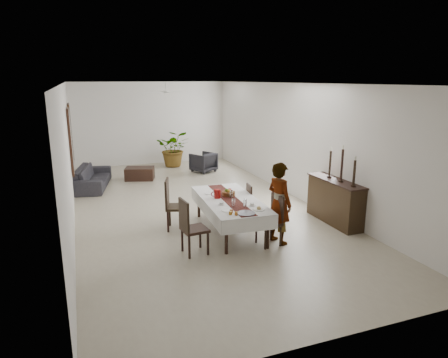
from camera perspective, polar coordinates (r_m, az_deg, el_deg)
floor at (r=10.68m, az=-4.28°, el=-3.96°), size 6.00×12.00×0.00m
ceiling at (r=10.15m, az=-4.61°, el=13.47°), size 6.00×12.00×0.02m
wall_back at (r=16.10m, az=-10.40°, el=7.82°), size 6.00×0.02×3.20m
wall_front at (r=4.98m, az=15.13°, el=-6.47°), size 6.00×0.02×3.20m
wall_left at (r=9.92m, az=-21.36°, el=3.23°), size 0.02×12.00×3.20m
wall_right at (r=11.47m, az=10.18°, el=5.35°), size 0.02×12.00×3.20m
dining_table_top at (r=8.77m, az=0.84°, el=-3.09°), size 1.11×2.41×0.05m
table_leg_fl at (r=7.76m, az=0.35°, el=-8.32°), size 0.07×0.07×0.69m
table_leg_fr at (r=8.05m, az=6.29°, el=-7.58°), size 0.07×0.07×0.69m
table_leg_bl at (r=9.80m, az=-3.62°, el=-3.51°), size 0.07×0.07×0.69m
table_leg_br at (r=10.03m, az=1.21°, el=-3.07°), size 0.07×0.07×0.69m
tablecloth_top at (r=8.76m, az=0.84°, el=-2.90°), size 1.30×2.60×0.01m
tablecloth_drape_left at (r=8.65m, az=-2.80°, el=-4.13°), size 0.15×2.54×0.30m
tablecloth_drape_right at (r=8.99m, az=4.34°, el=-3.44°), size 0.15×2.54×0.30m
tablecloth_drape_near at (r=7.68m, az=3.78°, el=-6.56°), size 1.16×0.07×0.30m
tablecloth_drape_far at (r=9.96m, az=-1.41°, el=-1.65°), size 1.16×0.07×0.30m
table_runner at (r=8.76m, az=0.84°, el=-2.85°), size 0.48×2.48×0.00m
red_pitcher at (r=8.80m, az=-0.98°, el=-2.12°), size 0.16×0.16×0.20m
pitcher_handle at (r=8.78m, az=-1.50°, el=-2.16°), size 0.12×0.03×0.12m
wine_glass_near at (r=8.19m, az=3.02°, el=-3.48°), size 0.07×0.07×0.17m
wine_glass_mid at (r=8.21m, az=1.36°, el=-3.42°), size 0.07×0.07×0.17m
wine_glass_far at (r=8.80m, az=1.05°, el=-2.22°), size 0.07×0.07×0.17m
teacup_right at (r=8.32m, az=4.05°, el=-3.62°), size 0.09×0.09×0.06m
saucer_right at (r=8.32m, az=4.04°, el=-3.78°), size 0.15×0.15×0.01m
teacup_left at (r=8.35m, az=-0.36°, el=-3.51°), size 0.09×0.09×0.06m
saucer_left at (r=8.36m, az=-0.35°, el=-3.66°), size 0.15×0.15×0.01m
plate_near_right at (r=8.07m, az=5.00°, el=-4.36°), size 0.24×0.24×0.01m
bread_near_right at (r=8.06m, az=5.00°, el=-4.18°), size 0.09×0.09×0.09m
plate_near_left at (r=8.00m, az=0.47°, el=-4.48°), size 0.24×0.24×0.01m
plate_far_left at (r=9.17m, az=-2.08°, el=-2.04°), size 0.24×0.24×0.01m
serving_tray at (r=7.83m, az=3.19°, el=-4.91°), size 0.35×0.35×0.02m
jam_jar_a at (r=7.72m, az=1.76°, el=-4.95°), size 0.06×0.06×0.07m
jam_jar_b at (r=7.75m, az=0.92°, el=-4.88°), size 0.06×0.06×0.07m
jam_jar_c at (r=7.85m, az=1.04°, el=-4.62°), size 0.06×0.06×0.07m
fruit_basket at (r=8.98m, az=0.66°, el=-2.10°), size 0.30×0.30×0.10m
fruit_red at (r=8.99m, az=0.80°, el=-1.60°), size 0.09×0.09×0.09m
fruit_green at (r=8.98m, az=0.36°, el=-1.62°), size 0.08×0.08×0.08m
fruit_yellow at (r=8.92m, az=0.76°, el=-1.73°), size 0.08×0.08×0.08m
chair_right_near_seat at (r=8.20m, az=6.39°, el=-6.32°), size 0.48×0.48×0.05m
chair_right_near_leg_fl at (r=8.24m, az=8.08°, el=-8.08°), size 0.05×0.05×0.43m
chair_right_near_leg_fr at (r=8.51m, az=6.74°, el=-7.28°), size 0.05×0.05×0.43m
chair_right_near_leg_bl at (r=8.06m, az=5.93°, el=-8.53°), size 0.05×0.05×0.43m
chair_right_near_leg_br at (r=8.34m, az=4.63°, el=-7.69°), size 0.05×0.05×0.43m
chair_right_near_back at (r=8.20m, az=7.63°, el=-4.13°), size 0.08×0.44×0.56m
chair_right_far_seat at (r=9.35m, az=2.53°, el=-3.96°), size 0.44×0.44×0.04m
chair_right_far_leg_fl at (r=9.31m, az=3.74°, el=-5.45°), size 0.04×0.04×0.39m
chair_right_far_leg_fr at (r=9.60m, az=3.18°, el=-4.83°), size 0.04×0.04×0.39m
chair_right_far_leg_bl at (r=9.23m, az=1.82°, el=-5.61°), size 0.04×0.04×0.39m
chair_right_far_leg_br at (r=9.52m, az=1.32°, el=-4.98°), size 0.04×0.04×0.39m
chair_right_far_back at (r=9.31m, az=3.61°, el=-2.32°), size 0.08×0.39×0.50m
chair_left_near_seat at (r=7.77m, az=-4.21°, el=-7.19°), size 0.51×0.51×0.05m
chair_left_near_leg_fl at (r=7.97m, az=-5.99°, el=-8.67°), size 0.05×0.05×0.46m
chair_left_near_leg_fr at (r=7.64m, az=-4.97°, el=-9.69°), size 0.05×0.05×0.46m
chair_left_near_leg_bl at (r=8.10m, az=-3.42°, el=-8.24°), size 0.05×0.05×0.46m
chair_left_near_leg_br at (r=7.77m, az=-2.31°, el=-9.21°), size 0.05×0.05×0.46m
chair_left_near_back at (r=7.59m, az=-5.74°, el=-5.19°), size 0.09×0.47×0.60m
chair_left_far_seat at (r=9.03m, az=-6.67°, el=-4.03°), size 0.62×0.62×0.06m
chair_left_far_leg_fl at (r=9.32m, az=-7.75°, el=-5.22°), size 0.06×0.06×0.48m
chair_left_far_leg_fr at (r=8.95m, az=-8.01°, el=-6.07°), size 0.06×0.06×0.48m
chair_left_far_leg_bl at (r=9.29m, az=-5.29°, el=-5.22°), size 0.06×0.06×0.48m
chair_left_far_leg_br at (r=8.91m, az=-5.44°, el=-6.07°), size 0.06×0.06×0.48m
chair_left_far_back at (r=8.95m, az=-8.15°, el=-2.00°), size 0.20×0.48×0.62m
woman at (r=8.21m, az=7.91°, el=-3.44°), size 0.56×0.71×1.70m
sideboard_body at (r=9.74m, az=15.54°, el=-3.18°), size 0.44×1.66×1.00m
sideboard_top at (r=9.60m, az=15.74°, el=-0.25°), size 0.49×1.73×0.03m
candlestick_near_base at (r=9.13m, az=17.98°, el=-0.94°), size 0.11×0.11×0.03m
candlestick_near_shaft at (r=9.06m, az=18.12°, el=0.86°), size 0.06×0.06×0.55m
candlestick_near_candle at (r=8.99m, az=18.27°, el=2.85°), size 0.04×0.04×0.09m
candlestick_mid_base at (r=9.46m, az=16.34°, el=-0.29°), size 0.11×0.11×0.03m
candlestick_mid_shaft at (r=9.38m, az=16.50°, el=1.94°), size 0.06×0.06×0.72m
candlestick_mid_candle at (r=9.31m, az=16.67°, el=4.37°), size 0.04×0.04×0.09m
candlestick_far_base at (r=9.81m, az=14.81°, el=0.31°), size 0.11×0.11×0.03m
candlestick_far_shaft at (r=9.74m, az=14.93°, el=2.15°), size 0.06×0.06×0.61m
candlestick_far_candle at (r=9.68m, az=15.06°, el=4.17°), size 0.04×0.04×0.09m
sofa at (r=13.10m, az=-18.27°, el=0.24°), size 1.31×2.35×0.65m
armchair at (r=14.55m, az=-2.97°, el=2.40°), size 1.04×1.05×0.71m
coffee_table at (r=13.75m, az=-11.94°, el=0.78°), size 1.07×0.86×0.41m
potted_plant at (r=15.54m, az=-7.14°, el=4.36°), size 1.54×1.44×1.40m
mirror_frame_near at (r=12.09m, az=-21.10°, el=5.06°), size 0.06×1.05×1.85m
mirror_glass_near at (r=12.09m, az=-20.93°, el=5.08°), size 0.01×0.90×1.70m
mirror_frame_far at (r=14.17m, az=-21.07°, el=6.27°), size 0.06×1.05×1.85m
mirror_glass_far at (r=14.17m, az=-20.93°, el=6.28°), size 0.01×0.90×1.70m
fan_rod at (r=13.07m, az=-8.30°, el=13.08°), size 0.04×0.04×0.20m
fan_hub at (r=13.07m, az=-8.27°, el=12.20°), size 0.16×0.16×0.08m
fan_blade_n at (r=13.41m, az=-8.59°, el=12.23°), size 0.10×0.55×0.01m
fan_blade_s at (r=12.73m, az=-7.92°, el=12.16°), size 0.10×0.55×0.01m
fan_blade_e at (r=13.15m, az=-6.74°, el=12.26°), size 0.55×0.10×0.01m
fan_blade_w at (r=13.00m, az=-9.81°, el=12.13°), size 0.55×0.10×0.01m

